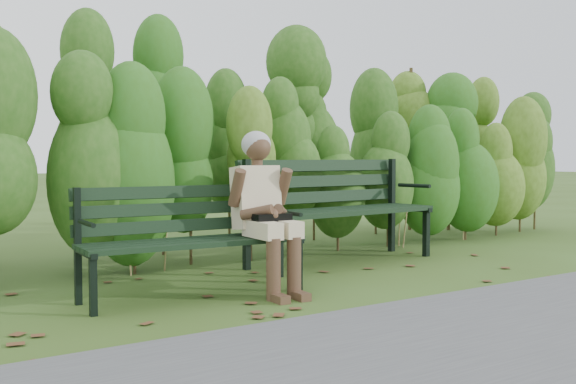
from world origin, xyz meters
TOP-DOWN VIEW (x-y plane):
  - ground at (0.00, 0.00)m, footprint 80.00×80.00m
  - footpath at (0.00, -2.20)m, footprint 60.00×2.50m
  - hedge_band at (0.00, 1.86)m, footprint 11.04×1.67m
  - leaf_litter at (0.43, -0.10)m, footprint 5.62×2.15m
  - bench_left at (-1.05, 0.14)m, footprint 1.70×0.64m
  - bench_right at (0.91, 0.85)m, footprint 2.11×0.84m
  - seated_woman at (-0.51, -0.07)m, footprint 0.51×0.75m

SIDE VIEW (x-z plane):
  - ground at x=0.00m, z-range 0.00..0.00m
  - leaf_litter at x=0.43m, z-range 0.00..0.01m
  - footpath at x=0.00m, z-range 0.00..0.01m
  - bench_left at x=-1.05m, z-range 0.07..0.91m
  - bench_right at x=0.91m, z-range 0.09..1.13m
  - seated_woman at x=-0.51m, z-range 0.08..1.34m
  - hedge_band at x=0.00m, z-range 0.05..2.47m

